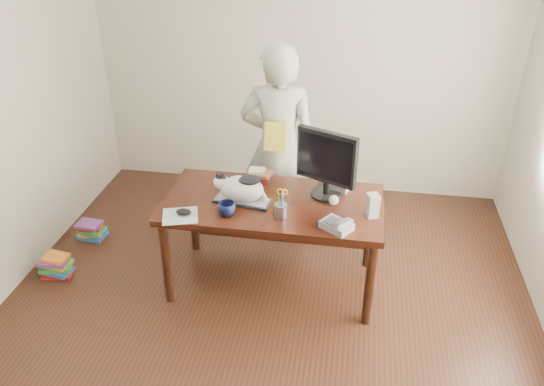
% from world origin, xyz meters
% --- Properties ---
extents(room, '(4.50, 4.50, 4.50)m').
position_xyz_m(room, '(0.00, 0.00, 1.35)').
color(room, black).
rests_on(room, ground).
extents(desk, '(1.60, 0.80, 0.75)m').
position_xyz_m(desk, '(0.00, 0.68, 0.60)').
color(desk, black).
rests_on(desk, ground).
extents(keyboard, '(0.44, 0.21, 0.03)m').
position_xyz_m(keyboard, '(-0.22, 0.55, 0.76)').
color(keyboard, black).
rests_on(keyboard, desk).
extents(cat, '(0.41, 0.24, 0.23)m').
position_xyz_m(cat, '(-0.23, 0.55, 0.87)').
color(cat, silver).
rests_on(cat, keyboard).
extents(monitor, '(0.44, 0.30, 0.52)m').
position_xyz_m(monitor, '(0.37, 0.73, 1.05)').
color(monitor, black).
rests_on(monitor, desk).
extents(pen_cup, '(0.10, 0.09, 0.23)m').
position_xyz_m(pen_cup, '(0.09, 0.40, 0.81)').
color(pen_cup, gray).
rests_on(pen_cup, desk).
extents(mousepad, '(0.30, 0.28, 0.01)m').
position_xyz_m(mousepad, '(-0.61, 0.30, 0.75)').
color(mousepad, silver).
rests_on(mousepad, desk).
extents(mouse, '(0.13, 0.10, 0.04)m').
position_xyz_m(mouse, '(-0.59, 0.32, 0.77)').
color(mouse, black).
rests_on(mouse, mousepad).
extents(coffee_mug, '(0.15, 0.15, 0.10)m').
position_xyz_m(coffee_mug, '(-0.29, 0.37, 0.80)').
color(coffee_mug, '#0D1034').
rests_on(coffee_mug, desk).
extents(phone, '(0.25, 0.23, 0.09)m').
position_xyz_m(phone, '(0.48, 0.32, 0.78)').
color(phone, slate).
rests_on(phone, desk).
extents(speaker, '(0.10, 0.11, 0.17)m').
position_xyz_m(speaker, '(0.71, 0.52, 0.84)').
color(speaker, '#9A9B9D').
rests_on(speaker, desk).
extents(baseball, '(0.07, 0.07, 0.07)m').
position_xyz_m(baseball, '(0.44, 0.63, 0.79)').
color(baseball, white).
rests_on(baseball, desk).
extents(book_stack, '(0.21, 0.16, 0.07)m').
position_xyz_m(book_stack, '(-0.17, 0.94, 0.78)').
color(book_stack, '#461213').
rests_on(book_stack, desk).
extents(calculator, '(0.21, 0.25, 0.07)m').
position_xyz_m(calculator, '(0.47, 0.90, 0.78)').
color(calculator, slate).
rests_on(calculator, desk).
extents(person, '(0.64, 0.42, 1.76)m').
position_xyz_m(person, '(-0.06, 1.26, 0.88)').
color(person, beige).
rests_on(person, ground).
extents(held_book, '(0.17, 0.10, 0.23)m').
position_xyz_m(held_book, '(-0.06, 1.09, 1.05)').
color(held_book, gold).
rests_on(held_book, person).
extents(book_pile_a, '(0.27, 0.22, 0.18)m').
position_xyz_m(book_pile_a, '(-1.75, 0.40, 0.09)').
color(book_pile_a, '#AC181A').
rests_on(book_pile_a, ground).
extents(book_pile_b, '(0.26, 0.20, 0.15)m').
position_xyz_m(book_pile_b, '(-1.72, 0.95, 0.07)').
color(book_pile_b, '#1C51A8').
rests_on(book_pile_b, ground).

